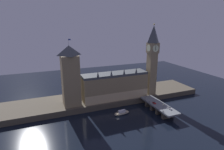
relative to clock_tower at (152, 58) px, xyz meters
The scene contains 13 objects.
ground_plane 73.48m from the clock_tower, 153.17° to the right, with size 400.00×400.00×0.00m, color black.
embankment 68.23m from the clock_tower, 165.47° to the left, with size 220.00×42.00×5.68m.
parliament_hall 49.80m from the clock_tower, behind, with size 68.72×18.88×32.68m.
clock_tower is the anchor object (origin of this frame).
victoria_tower 87.80m from the clock_tower, behind, with size 16.10×16.10×63.46m.
bridge 52.64m from the clock_tower, 108.38° to the right, with size 13.70×46.00×7.25m.
car_northbound_lead 48.85m from the clock_tower, 115.84° to the right, with size 1.90×3.91×1.52m.
car_southbound_lead 57.76m from the clock_tower, 99.59° to the right, with size 2.06×4.39×1.59m.
pedestrian_near_rail 62.02m from the clock_tower, 109.39° to the right, with size 0.38×0.38×1.68m.
pedestrian_far_rail 47.61m from the clock_tower, 124.68° to the right, with size 0.38×0.38×1.66m.
street_lamp_near 59.43m from the clock_tower, 110.10° to the right, with size 1.34×0.60×7.30m.
street_lamp_far 41.76m from the clock_tower, 136.03° to the right, with size 1.34×0.60×6.72m.
boat_upstream 68.24m from the clock_tower, 152.80° to the right, with size 15.28×5.16×4.31m.
Camera 1 is at (-62.28, -141.63, 82.33)m, focal length 30.00 mm.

